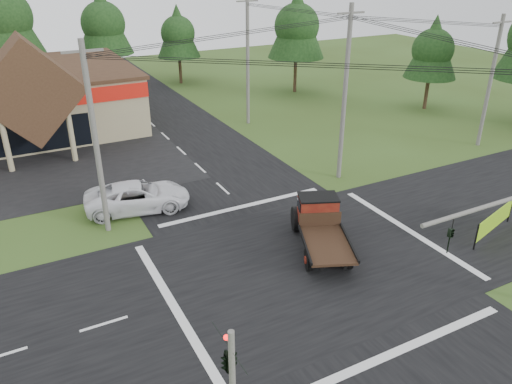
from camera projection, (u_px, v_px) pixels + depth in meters
ground at (304, 263)px, 25.23m from camera, size 120.00×120.00×0.00m
road_ns at (304, 263)px, 25.23m from camera, size 12.00×120.00×0.02m
road_ew at (304, 263)px, 25.23m from camera, size 120.00×12.00×0.02m
traffic_signal_corner at (229, 351)px, 14.71m from camera, size 0.53×2.48×4.40m
utility_pole_nw at (95, 140)px, 25.94m from camera, size 2.00×0.30×10.50m
utility_pole_ne at (345, 94)px, 32.45m from camera, size 2.00×0.30×11.50m
utility_pole_far at (490, 81)px, 38.61m from camera, size 2.00×0.30×10.20m
utility_pole_n at (248, 60)px, 43.70m from camera, size 2.00×0.30×11.20m
tree_row_c at (2, 14)px, 50.03m from camera, size 7.28×7.28×13.13m
tree_row_d at (103, 21)px, 55.61m from camera, size 6.16×6.16×11.11m
tree_row_e at (178, 31)px, 57.95m from camera, size 5.04×5.04×9.09m
tree_side_ne at (297, 24)px, 53.59m from camera, size 6.16×6.16×11.11m
tree_side_e_near at (433, 47)px, 47.94m from camera, size 5.04×5.04×9.09m
antique_flatbed_truck at (322, 228)px, 25.84m from camera, size 4.54×6.58×2.57m
roadside_banner at (494, 223)px, 27.40m from camera, size 4.39×1.38×1.55m
white_pickup at (138, 196)px, 30.18m from camera, size 6.66×4.04×1.73m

